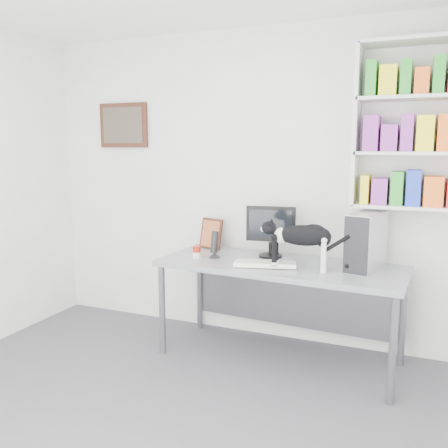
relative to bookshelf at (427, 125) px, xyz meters
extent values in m
cube|color=white|center=(-1.40, 0.15, -0.50)|extent=(4.00, 0.01, 2.70)
cube|color=silver|center=(0.00, 0.00, 0.00)|extent=(1.03, 0.28, 1.24)
cube|color=#492717|center=(-2.70, 0.12, 0.05)|extent=(0.52, 0.04, 0.42)
cube|color=gray|center=(-1.00, -0.31, -1.45)|extent=(1.95, 0.87, 0.79)
cube|color=black|center=(-1.14, -0.12, -0.84)|extent=(0.43, 0.25, 0.43)
cube|color=white|center=(-1.08, -0.43, -1.04)|extent=(0.50, 0.29, 0.04)
cube|color=#A7A7AB|center=(-0.37, -0.23, -0.84)|extent=(0.28, 0.46, 0.42)
cylinder|color=black|center=(-1.55, -0.32, -0.94)|extent=(0.12, 0.12, 0.23)
cube|color=#492717|center=(-1.72, -0.01, -0.92)|extent=(0.24, 0.15, 0.28)
cylinder|color=#A7190E|center=(-1.68, -0.39, -1.01)|extent=(0.08, 0.08, 0.10)
camera|label=1|loc=(-0.03, -3.82, -0.15)|focal=38.00mm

